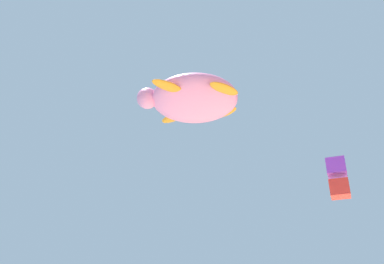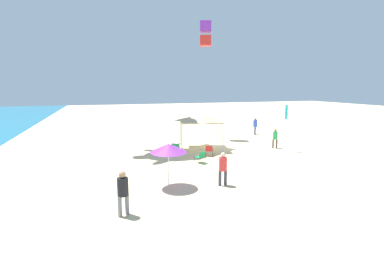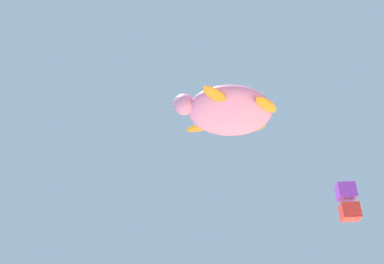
{
  "view_description": "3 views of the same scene",
  "coord_description": "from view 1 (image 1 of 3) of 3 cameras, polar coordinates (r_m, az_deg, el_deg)",
  "views": [
    {
      "loc": [
        -17.96,
        8.37,
        2.3
      ],
      "look_at": [
        -2.88,
        8.81,
        9.6
      ],
      "focal_mm": 38.2,
      "sensor_mm": 36.0,
      "label": 1
    },
    {
      "loc": [
        -22.24,
        10.57,
        5.11
      ],
      "look_at": [
        0.63,
        3.23,
        1.24
      ],
      "focal_mm": 26.75,
      "sensor_mm": 36.0,
      "label": 2
    },
    {
      "loc": [
        -16.27,
        14.99,
        2.08
      ],
      "look_at": [
        -2.88,
        12.01,
        9.67
      ],
      "focal_mm": 37.04,
      "sensor_mm": 36.0,
      "label": 3
    }
  ],
  "objects": [
    {
      "name": "kite_turtle_pink",
      "position": [
        22.74,
        0.06,
        4.6
      ],
      "size": [
        5.22,
        5.82,
        2.45
      ],
      "rotation": [
        0.0,
        0.0,
        1.55
      ],
      "color": "pink"
    },
    {
      "name": "kite_box_purple",
      "position": [
        24.57,
        19.7,
        -6.06
      ],
      "size": [
        1.34,
        1.34,
        2.21
      ],
      "rotation": [
        0.0,
        0.0,
        4.37
      ],
      "color": "purple"
    }
  ]
}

